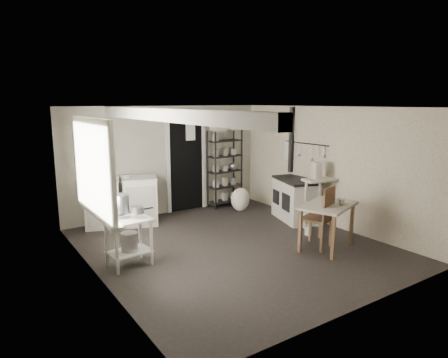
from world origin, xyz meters
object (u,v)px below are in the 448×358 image
prep_table (129,240)px  flour_sack (240,200)px  stockpot (120,203)px  base_cabinets (122,202)px  work_table (327,226)px  chair (316,219)px  shelf_rack (225,165)px  stove (295,199)px

prep_table → flour_sack: (3.14, 1.56, -0.16)m
stockpot → base_cabinets: stockpot is taller
work_table → stockpot: bearing=158.5°
prep_table → work_table: 3.16m
base_cabinets → chair: chair is taller
stockpot → shelf_rack: bearing=32.5°
stockpot → chair: bearing=-19.8°
prep_table → stockpot: (-0.06, 0.11, 0.54)m
stockpot → work_table: size_ratio=0.27×
shelf_rack → flour_sack: 0.91m
base_cabinets → chair: size_ratio=1.37×
work_table → chair: 0.20m
shelf_rack → work_table: 3.27m
stove → shelf_rack: bearing=125.2°
prep_table → flour_sack: size_ratio=1.39×
shelf_rack → flour_sack: size_ratio=3.38×
prep_table → stove: bearing=6.1°
prep_table → base_cabinets: bearing=73.3°
stove → flour_sack: stove is taller
stockpot → base_cabinets: size_ratio=0.18×
chair → stove: bearing=39.7°
prep_table → stockpot: size_ratio=2.77×
chair → flour_sack: (0.27, 2.51, -0.25)m
stockpot → work_table: (3.03, -1.19, -0.56)m
base_cabinets → flour_sack: bearing=9.8°
shelf_rack → flour_sack: (0.03, -0.57, -0.71)m
base_cabinets → stove: 3.47m
chair → shelf_rack: bearing=66.2°
flour_sack → prep_table: bearing=-153.6°
base_cabinets → stove: bearing=-7.9°
stove → work_table: 1.64m
prep_table → stove: 3.69m
chair → flour_sack: chair is taller
shelf_rack → base_cabinets: bearing=175.9°
base_cabinets → shelf_rack: bearing=22.7°
work_table → chair: (-0.10, 0.14, 0.11)m
stockpot → work_table: 3.31m
prep_table → shelf_rack: 3.81m
shelf_rack → work_table: size_ratio=1.79×
work_table → shelf_rack: bearing=87.5°
stockpot → shelf_rack: size_ratio=0.15×
base_cabinets → flour_sack: size_ratio=2.77×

